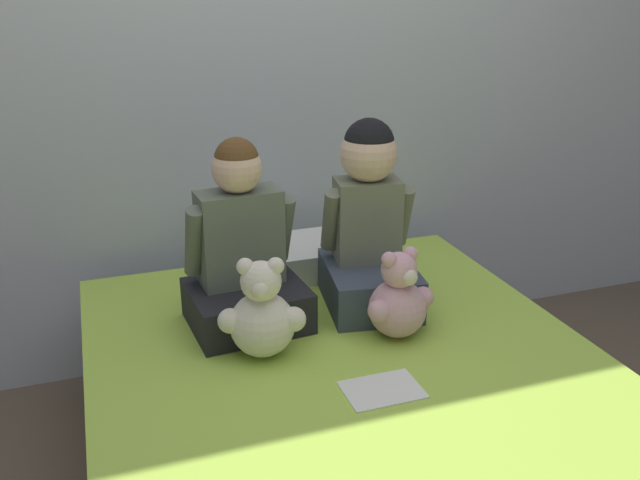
# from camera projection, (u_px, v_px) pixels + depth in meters

# --- Properties ---
(wall_behind_bed) EXTENTS (8.00, 0.06, 2.50)m
(wall_behind_bed) POSITION_uv_depth(u_px,v_px,m) (257.00, 54.00, 2.58)
(wall_behind_bed) COLOR silver
(wall_behind_bed) RESTS_ON ground_plane
(bed) EXTENTS (1.49, 1.93, 0.48)m
(bed) POSITION_uv_depth(u_px,v_px,m) (363.00, 452.00, 1.97)
(bed) COLOR #997F60
(bed) RESTS_ON ground_plane
(child_on_left) EXTENTS (0.38, 0.34, 0.60)m
(child_on_left) POSITION_uv_depth(u_px,v_px,m) (243.00, 255.00, 2.13)
(child_on_left) COLOR black
(child_on_left) RESTS_ON bed
(child_on_right) EXTENTS (0.34, 0.40, 0.63)m
(child_on_right) POSITION_uv_depth(u_px,v_px,m) (369.00, 227.00, 2.25)
(child_on_right) COLOR #384251
(child_on_right) RESTS_ON bed
(teddy_bear_held_by_left_child) EXTENTS (0.25, 0.19, 0.31)m
(teddy_bear_held_by_left_child) POSITION_uv_depth(u_px,v_px,m) (262.00, 315.00, 1.97)
(teddy_bear_held_by_left_child) COLOR silver
(teddy_bear_held_by_left_child) RESTS_ON bed
(teddy_bear_held_by_right_child) EXTENTS (0.24, 0.18, 0.29)m
(teddy_bear_held_by_right_child) POSITION_uv_depth(u_px,v_px,m) (398.00, 300.00, 2.08)
(teddy_bear_held_by_right_child) COLOR #DBA3B2
(teddy_bear_held_by_right_child) RESTS_ON bed
(pillow_at_headboard) EXTENTS (0.59, 0.30, 0.11)m
(pillow_at_headboard) POSITION_uv_depth(u_px,v_px,m) (285.00, 259.00, 2.55)
(pillow_at_headboard) COLOR white
(pillow_at_headboard) RESTS_ON bed
(sign_card) EXTENTS (0.21, 0.15, 0.00)m
(sign_card) POSITION_uv_depth(u_px,v_px,m) (382.00, 390.00, 1.83)
(sign_card) COLOR white
(sign_card) RESTS_ON bed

